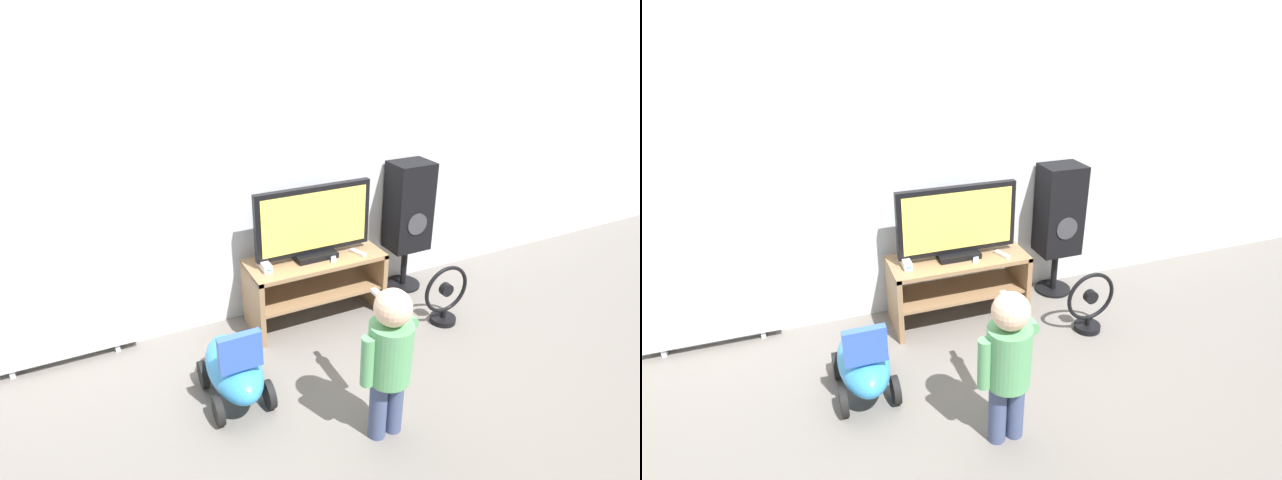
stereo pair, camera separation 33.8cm
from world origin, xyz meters
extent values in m
plane|color=slate|center=(0.00, 0.00, 0.00)|extent=(16.00, 16.00, 0.00)
cube|color=silver|center=(0.00, 0.48, 1.30)|extent=(10.00, 0.06, 2.60)
cube|color=#93704C|center=(0.00, 0.20, 0.48)|extent=(0.98, 0.40, 0.03)
cube|color=#93704C|center=(0.00, 0.20, 0.22)|extent=(0.94, 0.36, 0.02)
cube|color=#93704C|center=(-0.47, 0.20, 0.25)|extent=(0.04, 0.40, 0.49)
cube|color=#93704C|center=(0.47, 0.20, 0.25)|extent=(0.04, 0.40, 0.49)
cube|color=black|center=(0.00, 0.22, 0.51)|extent=(0.30, 0.20, 0.04)
cube|color=black|center=(0.00, 0.22, 0.77)|extent=(0.85, 0.05, 0.48)
cube|color=#F2D859|center=(0.00, 0.19, 0.77)|extent=(0.78, 0.01, 0.41)
cube|color=white|center=(-0.38, 0.20, 0.52)|extent=(0.05, 0.16, 0.05)
cube|color=#3F8CE5|center=(-0.38, 0.11, 0.52)|extent=(0.03, 0.00, 0.01)
cube|color=white|center=(0.30, 0.11, 0.50)|extent=(0.08, 0.13, 0.02)
cylinder|color=#337FD8|center=(0.30, 0.11, 0.51)|extent=(0.01, 0.01, 0.00)
cube|color=white|center=(0.11, 0.13, 0.50)|extent=(0.09, 0.13, 0.02)
cylinder|color=#337FD8|center=(0.11, 0.13, 0.51)|extent=(0.01, 0.01, 0.00)
cylinder|color=#3F4C72|center=(-0.20, -0.98, 0.18)|extent=(0.09, 0.09, 0.36)
cylinder|color=#3F4C72|center=(-0.10, -0.98, 0.18)|extent=(0.09, 0.09, 0.36)
cylinder|color=#599E66|center=(-0.15, -0.98, 0.53)|extent=(0.22, 0.22, 0.33)
sphere|color=beige|center=(-0.15, -0.98, 0.79)|extent=(0.19, 0.19, 0.19)
cylinder|color=#599E66|center=(-0.28, -0.98, 0.51)|extent=(0.07, 0.07, 0.28)
cylinder|color=#599E66|center=(-0.02, -0.84, 0.65)|extent=(0.07, 0.28, 0.07)
sphere|color=beige|center=(-0.02, -0.71, 0.65)|extent=(0.08, 0.08, 0.08)
cube|color=white|center=(-0.02, -0.67, 0.65)|extent=(0.03, 0.13, 0.02)
cylinder|color=black|center=(0.86, 0.31, 0.01)|extent=(0.28, 0.28, 0.02)
cylinder|color=black|center=(0.86, 0.31, 0.18)|extent=(0.05, 0.05, 0.35)
cube|color=black|center=(0.86, 0.31, 0.70)|extent=(0.31, 0.25, 0.70)
cylinder|color=#38383D|center=(0.86, 0.18, 0.60)|extent=(0.17, 0.01, 0.17)
cylinder|color=black|center=(0.81, -0.27, 0.02)|extent=(0.19, 0.19, 0.04)
cylinder|color=black|center=(0.81, -0.27, 0.07)|extent=(0.04, 0.04, 0.06)
torus|color=black|center=(0.81, -0.27, 0.27)|extent=(0.37, 0.03, 0.37)
cylinder|color=black|center=(0.81, -0.27, 0.27)|extent=(0.10, 0.05, 0.10)
ellipsoid|color=#338CD1|center=(-0.79, -0.36, 0.20)|extent=(0.30, 0.61, 0.24)
cube|color=blue|center=(-0.79, -0.53, 0.43)|extent=(0.24, 0.05, 0.21)
cylinder|color=black|center=(-0.93, -0.19, 0.08)|extent=(0.04, 0.17, 0.17)
cylinder|color=black|center=(-0.64, -0.19, 0.08)|extent=(0.04, 0.17, 0.17)
cylinder|color=black|center=(-0.93, -0.53, 0.08)|extent=(0.04, 0.17, 0.17)
cylinder|color=black|center=(-0.64, -0.53, 0.08)|extent=(0.04, 0.17, 0.17)
cube|color=white|center=(-1.68, 0.41, 0.35)|extent=(0.88, 0.08, 0.57)
cube|color=silver|center=(-1.98, 0.41, 0.03)|extent=(0.03, 0.05, 0.06)
cube|color=silver|center=(-1.37, 0.41, 0.03)|extent=(0.03, 0.05, 0.06)
camera|label=1|loc=(-1.35, -2.65, 2.06)|focal=28.00mm
camera|label=2|loc=(-1.04, -2.78, 2.06)|focal=28.00mm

